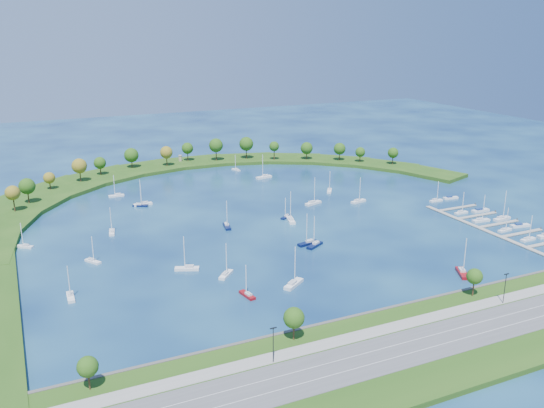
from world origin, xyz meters
name	(u,v)px	position (x,y,z in m)	size (l,w,h in m)	color
ground	(267,216)	(0.00, 0.00, 0.00)	(700.00, 700.00, 0.00)	#081946
south_shoreline	(445,337)	(0.03, -122.88, 1.00)	(420.00, 43.10, 11.60)	#224712
breakwater	(145,199)	(-46.33, 48.72, 0.99)	(286.74, 247.64, 2.00)	#224712
breakwater_trees	(187,158)	(-11.13, 90.91, 10.51)	(240.58, 93.87, 14.52)	#382314
harbor_tower	(180,158)	(-6.69, 120.96, 4.01)	(2.60, 2.60, 3.92)	gray
dock_system	(502,230)	(85.30, -61.00, 0.35)	(24.28, 82.00, 1.60)	gray
moored_boat_0	(70,296)	(-93.41, -50.77, 0.90)	(2.44, 7.99, 11.66)	white
moored_boat_1	(226,274)	(-41.04, -55.55, 0.91)	(7.32, 7.60, 12.12)	white
moored_boat_2	(143,204)	(-48.84, 41.61, 0.95)	(9.21, 2.87, 13.42)	white
moored_boat_3	(291,219)	(6.87, -11.43, 0.97)	(5.12, 9.93, 14.06)	white
moored_boat_4	(227,225)	(-22.50, -6.87, 0.92)	(3.87, 8.87, 12.61)	#091239
moored_boat_5	(93,260)	(-82.33, -22.92, 0.87)	(5.56, 7.13, 10.55)	white
moored_boat_6	(313,202)	(28.91, 7.70, 0.96)	(9.71, 5.21, 13.75)	white
moored_boat_7	(264,177)	(27.70, 65.41, 0.98)	(10.07, 4.21, 14.35)	white
moored_boat_8	(187,268)	(-52.01, -44.57, 0.94)	(9.13, 5.65, 13.01)	white
moored_boat_9	(236,169)	(19.70, 89.95, 0.85)	(3.84, 6.86, 9.73)	white
moored_boat_10	(358,201)	(51.20, 0.88, 0.93)	(9.12, 4.50, 12.92)	white
moored_boat_11	(330,190)	(48.11, 24.43, 0.89)	(6.13, 7.72, 11.48)	white
moored_boat_12	(462,272)	(36.43, -89.90, 0.98)	(6.85, 9.88, 14.27)	maroon
moored_boat_13	(116,195)	(-58.02, 62.73, 0.90)	(7.97, 2.47, 11.62)	white
moored_boat_14	(247,294)	(-40.29, -73.76, 0.88)	(3.34, 7.72, 10.99)	maroon
moored_boat_15	(112,231)	(-70.12, 6.71, 0.89)	(3.62, 8.11, 11.52)	white
moored_boat_16	(315,244)	(1.71, -43.53, 0.94)	(8.94, 6.55, 13.04)	#091239
moored_boat_17	(25,246)	(-104.95, 4.20, 0.86)	(6.85, 5.88, 10.43)	white
moored_boat_18	(140,205)	(-50.49, 40.26, 0.88)	(7.58, 5.54, 11.06)	#091239
moored_boat_19	(286,216)	(7.14, -5.87, 0.85)	(6.66, 5.18, 9.84)	#091239
moored_boat_20	(308,242)	(0.26, -40.43, 0.95)	(9.43, 4.26, 13.39)	#091239
moored_boat_21	(294,283)	(-22.74, -72.82, 0.97)	(9.40, 7.65, 14.07)	white
docked_boat_2	(528,239)	(85.53, -74.67, 0.87)	(7.46, 2.43, 10.83)	white
docked_boat_4	(505,229)	(85.54, -62.12, 0.87)	(7.39, 2.78, 10.61)	white
docked_boat_5	(520,225)	(95.97, -60.67, 0.67)	(9.22, 4.00, 1.82)	white
docked_boat_6	(481,220)	(85.51, -47.96, 0.92)	(8.75, 3.06, 12.63)	white
docked_boat_7	(502,218)	(96.00, -50.25, 0.96)	(9.64, 3.72, 13.81)	white
docked_boat_8	(461,212)	(85.54, -35.11, 0.87)	(7.27, 2.38, 10.55)	white
docked_boat_9	(480,210)	(95.96, -36.62, 0.69)	(9.30, 2.80, 1.89)	white
docked_boat_10	(436,200)	(87.94, -14.33, 0.87)	(7.24, 2.05, 10.64)	white
docked_boat_11	(450,198)	(97.88, -13.66, 0.60)	(8.27, 3.27, 1.64)	white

